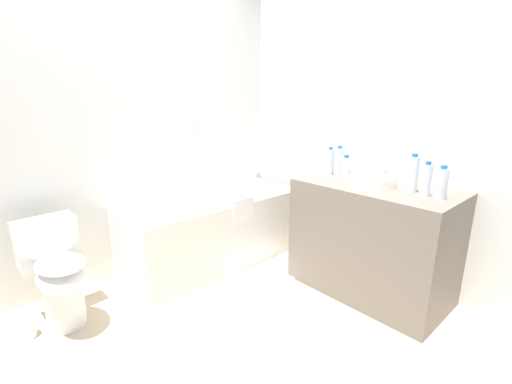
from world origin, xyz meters
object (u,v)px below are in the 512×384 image
bathtub (214,227)px  water_bottle_2 (413,174)px  toilet (58,273)px  sink_basin (372,181)px  water_bottle_5 (426,180)px  bath_mat (272,274)px  water_bottle_0 (346,168)px  drinking_glass_0 (405,183)px  sink_faucet (385,177)px  water_bottle_1 (330,162)px  water_bottle_3 (442,184)px  toilet_paper_roll (25,328)px  water_bottle_4 (339,162)px

bathtub → water_bottle_2: (0.58, -1.45, 0.64)m
toilet → sink_basin: size_ratio=2.18×
water_bottle_2 → water_bottle_5: bearing=-108.2°
water_bottle_5 → bath_mat: bearing=109.7°
water_bottle_0 → drinking_glass_0: (0.07, -0.43, -0.05)m
sink_faucet → water_bottle_1: 0.44m
drinking_glass_0 → water_bottle_3: bearing=-106.4°
drinking_glass_0 → toilet_paper_roll: size_ratio=0.64×
drinking_glass_0 → bath_mat: size_ratio=0.13×
water_bottle_4 → drinking_glass_0: 0.54m
sink_faucet → toilet: bearing=151.0°
water_bottle_2 → water_bottle_3: 0.20m
water_bottle_1 → bath_mat: bearing=153.2°
sink_basin → drinking_glass_0: (0.08, -0.20, 0.01)m
toilet → water_bottle_0: size_ratio=3.70×
toilet → sink_faucet: sink_faucet is taller
water_bottle_4 → toilet_paper_roll: (-2.12, 0.77, -0.89)m
water_bottle_1 → water_bottle_3: water_bottle_1 is taller
bath_mat → water_bottle_1: bearing=-26.8°
water_bottle_4 → water_bottle_5: water_bottle_4 is taller
drinking_glass_0 → bath_mat: drinking_glass_0 is taller
water_bottle_0 → sink_faucet: bearing=-51.3°
sink_faucet → water_bottle_4: size_ratio=0.63×
bathtub → toilet_paper_roll: bearing=-177.2°
bathtub → sink_faucet: bearing=-58.0°
bathtub → sink_faucet: bathtub is taller
bathtub → water_bottle_1: bearing=-51.3°
sink_basin → water_bottle_3: size_ratio=1.52×
sink_faucet → water_bottle_0: bearing=128.7°
sink_basin → water_bottle_2: bearing=-83.6°
water_bottle_3 → water_bottle_2: bearing=81.9°
sink_basin → water_bottle_2: (0.03, -0.27, 0.09)m
water_bottle_2 → toilet_paper_roll: (-2.07, 1.38, -0.89)m
water_bottle_4 → toilet_paper_roll: bearing=160.1°
bath_mat → water_bottle_3: bearing=-71.5°
water_bottle_2 → toilet: bearing=143.2°
water_bottle_2 → toilet_paper_roll: 2.64m
drinking_glass_0 → bath_mat: 1.28m
sink_faucet → water_bottle_0: size_ratio=0.80×
water_bottle_0 → bath_mat: water_bottle_0 is taller
water_bottle_4 → water_bottle_2: bearing=-94.9°
water_bottle_3 → water_bottle_5: bearing=93.7°
sink_basin → water_bottle_2: water_bottle_2 is taller
water_bottle_1 → drinking_glass_0: (0.01, -0.61, -0.06)m
bathtub → toilet: size_ratio=2.27×
toilet_paper_roll → sink_faucet: bearing=-26.4°
water_bottle_0 → water_bottle_3: water_bottle_3 is taller
water_bottle_4 → toilet: bearing=157.8°
water_bottle_2 → water_bottle_4: (0.05, 0.61, -0.01)m
water_bottle_3 → water_bottle_5: 0.09m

